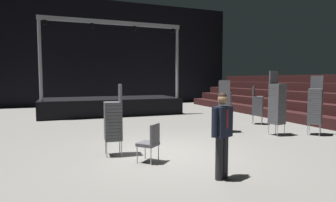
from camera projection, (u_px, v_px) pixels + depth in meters
ground_plane at (166, 154)px, 7.71m from camera, size 22.00×30.00×0.10m
arena_end_wall at (97, 53)px, 21.35m from camera, size 22.00×0.30×8.00m
stage_riser at (111, 104)px, 16.16m from camera, size 7.61×3.47×5.02m
man_with_tie at (222, 130)px, 5.58m from camera, size 0.56×0.37×1.75m
chair_stack_front_left at (315, 105)px, 10.00m from camera, size 0.61×0.61×2.14m
chair_stack_mid_left at (225, 106)px, 10.60m from camera, size 0.62×0.62×1.96m
chair_stack_mid_centre at (257, 105)px, 12.41m from camera, size 0.62×0.62×1.71m
chair_stack_rear_left at (113, 120)px, 7.33m from camera, size 0.47×0.47×1.88m
chair_stack_rear_right at (277, 103)px, 9.96m from camera, size 0.50×0.50×2.31m
loose_chair_near_man at (150, 141)px, 6.73m from camera, size 0.62×0.62×0.95m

